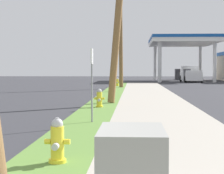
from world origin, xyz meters
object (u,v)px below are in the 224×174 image
object	(u,v)px
utility_pole_background	(121,31)
fire_hydrant_third	(112,87)
fire_hydrant_second	(99,99)
fire_hydrant_fourth	(117,82)
truck_white_at_forecourt	(191,75)
fire_hydrant_nearest	(57,143)
car_tan_by_near_pump	(188,75)
street_sign_post	(92,70)

from	to	relation	value
utility_pole_background	fire_hydrant_third	bearing A→B (deg)	-93.15
fire_hydrant_second	fire_hydrant_third	bearing A→B (deg)	90.27
fire_hydrant_second	fire_hydrant_third	world-z (taller)	same
fire_hydrant_fourth	utility_pole_background	distance (m)	4.86
fire_hydrant_second	truck_white_at_forecourt	xyz separation A→B (m)	(8.37, 33.24, 0.47)
fire_hydrant_nearest	fire_hydrant_second	bearing A→B (deg)	90.73
car_tan_by_near_pump	utility_pole_background	bearing A→B (deg)	-109.00
truck_white_at_forecourt	fire_hydrant_fourth	bearing A→B (deg)	-120.87
fire_hydrant_third	car_tan_by_near_pump	bearing A→B (deg)	73.85
truck_white_at_forecourt	utility_pole_background	bearing A→B (deg)	-116.23
car_tan_by_near_pump	truck_white_at_forecourt	size ratio (longest dim) A/B	0.84
fire_hydrant_nearest	utility_pole_background	size ratio (longest dim) A/B	0.08
fire_hydrant_third	fire_hydrant_fourth	distance (m)	8.55
fire_hydrant_third	street_sign_post	bearing A→B (deg)	-89.17
fire_hydrant_second	car_tan_by_near_pump	bearing A→B (deg)	77.68
fire_hydrant_second	street_sign_post	xyz separation A→B (m)	(0.17, -4.38, 1.19)
truck_white_at_forecourt	fire_hydrant_second	bearing A→B (deg)	-104.14
fire_hydrant_third	truck_white_at_forecourt	size ratio (longest dim) A/B	0.14
street_sign_post	car_tan_by_near_pump	distance (m)	48.98
fire_hydrant_nearest	car_tan_by_near_pump	world-z (taller)	car_tan_by_near_pump
street_sign_post	fire_hydrant_second	bearing A→B (deg)	92.18
fire_hydrant_third	street_sign_post	world-z (taller)	street_sign_post
fire_hydrant_second	street_sign_post	world-z (taller)	street_sign_post
car_tan_by_near_pump	fire_hydrant_third	bearing A→B (deg)	-106.15
fire_hydrant_third	fire_hydrant_fourth	xyz separation A→B (m)	(-0.01, 8.55, 0.00)
fire_hydrant_fourth	street_sign_post	bearing A→B (deg)	-89.44
fire_hydrant_nearest	car_tan_by_near_pump	size ratio (longest dim) A/B	0.16
fire_hydrant_second	fire_hydrant_fourth	bearing A→B (deg)	90.19
fire_hydrant_nearest	truck_white_at_forecourt	distance (m)	43.37
fire_hydrant_second	car_tan_by_near_pump	size ratio (longest dim) A/B	0.16
fire_hydrant_third	truck_white_at_forecourt	xyz separation A→B (m)	(8.42, 22.67, 0.47)
fire_hydrant_second	fire_hydrant_third	distance (m)	10.57
fire_hydrant_fourth	fire_hydrant_third	bearing A→B (deg)	-89.90
utility_pole_background	car_tan_by_near_pump	size ratio (longest dim) A/B	1.99
fire_hydrant_nearest	car_tan_by_near_pump	xyz separation A→B (m)	(9.42, 53.03, 0.28)
fire_hydrant_nearest	fire_hydrant_fourth	xyz separation A→B (m)	(-0.18, 28.46, 0.00)
fire_hydrant_third	car_tan_by_near_pump	size ratio (longest dim) A/B	0.16
fire_hydrant_second	fire_hydrant_fourth	distance (m)	19.12
fire_hydrant_nearest	utility_pole_background	distance (m)	26.53
fire_hydrant_fourth	fire_hydrant_nearest	bearing A→B (deg)	-89.63
fire_hydrant_nearest	fire_hydrant_second	distance (m)	9.34
fire_hydrant_third	fire_hydrant_fourth	size ratio (longest dim) A/B	1.00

